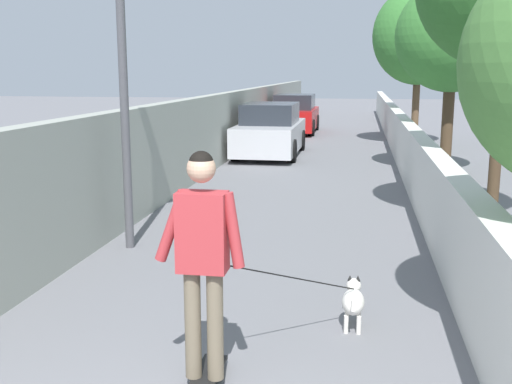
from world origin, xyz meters
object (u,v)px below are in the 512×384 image
lamp_post (121,26)px  car_near (270,131)px  tree_right_distant (452,37)px  skateboard (205,379)px  car_far (295,115)px  tree_right_near (419,36)px  dog (353,300)px  person_skateboarder (203,248)px

lamp_post → car_near: lamp_post is taller
tree_right_distant → lamp_post: 9.05m
tree_right_distant → skateboard: size_ratio=5.73×
car_far → skateboard: bearing=-176.0°
tree_right_near → tree_right_distant: bearing=-177.7°
dog → car_far: car_far is taller
person_skateboarder → car_near: size_ratio=0.42×
tree_right_distant → lamp_post: (-7.34, 5.28, -0.20)m
person_skateboarder → car_near: bearing=6.0°
car_near → tree_right_near: bearing=-52.6°
car_near → skateboard: bearing=-174.0°
tree_right_distant → dog: 10.30m
dog → skateboard: bearing=140.5°
skateboard → car_far: size_ratio=0.20×
tree_right_near → dog: bearing=173.2°
tree_right_near → tree_right_distant: tree_right_near is taller
tree_right_near → car_near: size_ratio=1.22×
tree_right_distant → skateboard: tree_right_distant is taller
tree_right_near → skateboard: bearing=170.0°
lamp_post → skateboard: (-3.68, -2.03, -2.99)m
lamp_post → skateboard: 5.16m
tree_right_near → lamp_post: bearing=159.3°
skateboard → car_far: car_far is taller
person_skateboarder → tree_right_distant: bearing=-16.5°
tree_right_near → skateboard: tree_right_near is taller
person_skateboarder → car_far: size_ratio=0.46×
lamp_post → tree_right_near: bearing=-20.7°
tree_right_distant → car_near: (2.61, 4.68, -2.54)m
tree_right_distant → dog: size_ratio=2.68×
car_far → tree_right_near: bearing=-128.6°
tree_right_near → person_skateboarder: 17.46m
dog → car_far: 19.36m
skateboard → car_far: bearing=4.0°
person_skateboarder → skateboard: bearing=-7.1°
lamp_post → dog: size_ratio=2.63×
tree_right_distant → car_far: 10.93m
tree_right_near → car_far: size_ratio=1.31×
tree_right_near → dog: size_ratio=3.05×
tree_right_near → person_skateboarder: size_ratio=2.87×
tree_right_distant → car_far: size_ratio=1.15×
dog → car_near: 12.52m
dog → car_near: bearing=11.9°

